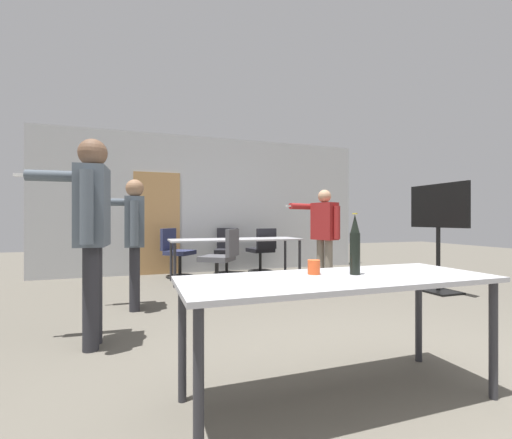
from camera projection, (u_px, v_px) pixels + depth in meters
name	position (u px, v px, depth m)	size (l,w,h in m)	color
ground_plane	(416.00, 418.00, 1.89)	(24.00, 24.00, 0.00)	#5B564C
back_wall	(210.00, 205.00, 7.26)	(6.79, 0.12, 2.84)	#B2B5B7
conference_table_near	(339.00, 288.00, 2.08)	(1.93, 0.71, 0.75)	#A8A8AD
conference_table_far	(236.00, 242.00, 6.20)	(2.36, 0.77, 0.75)	#A8A8AD
tv_screen	(438.00, 225.00, 5.18)	(0.44, 1.04, 1.64)	black
person_far_watching	(324.00, 228.00, 5.59)	(0.85, 0.58, 1.59)	slate
person_right_polo	(91.00, 220.00, 2.95)	(0.80, 0.65, 1.80)	#28282D
person_center_tall	(134.00, 231.00, 4.17)	(0.73, 0.59, 1.59)	#28282D
office_chair_side_rolled	(221.00, 261.00, 5.27)	(0.68, 0.67, 0.96)	black
office_chair_far_left	(227.00, 252.00, 6.94)	(0.59, 0.63, 0.92)	black
office_chair_mid_tucked	(176.00, 254.00, 6.54)	(0.69, 0.68, 0.93)	black
office_chair_far_right	(262.00, 252.00, 7.09)	(0.53, 0.59, 0.92)	black
beer_bottle	(355.00, 246.00, 2.16)	(0.07, 0.07, 0.39)	black
drink_cup	(314.00, 267.00, 2.17)	(0.08, 0.08, 0.09)	#E05123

